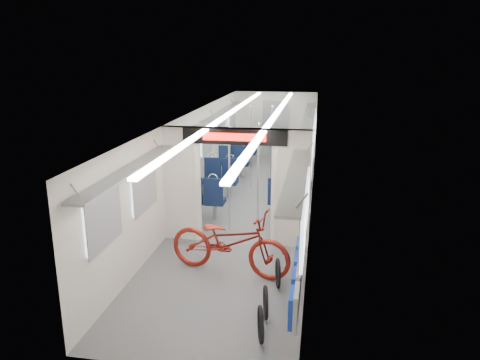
% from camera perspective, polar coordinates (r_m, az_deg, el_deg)
% --- Properties ---
extents(carriage, '(12.00, 12.02, 2.31)m').
position_cam_1_polar(carriage, '(10.72, 1.10, 3.61)').
color(carriage, '#515456').
rests_on(carriage, ground).
extents(bicycle, '(2.27, 1.16, 1.14)m').
position_cam_1_polar(bicycle, '(8.03, -1.27, -7.55)').
color(bicycle, maroon).
rests_on(bicycle, ground).
extents(flip_bench, '(0.12, 2.10, 0.51)m').
position_cam_1_polar(flip_bench, '(6.89, 7.01, -11.73)').
color(flip_bench, gray).
rests_on(flip_bench, carriage).
extents(bike_hoop_a, '(0.16, 0.50, 0.50)m').
position_cam_1_polar(bike_hoop_a, '(6.44, 2.53, -17.38)').
color(bike_hoop_a, black).
rests_on(bike_hoop_a, ground).
extents(bike_hoop_b, '(0.14, 0.50, 0.50)m').
position_cam_1_polar(bike_hoop_b, '(6.91, 3.14, -14.88)').
color(bike_hoop_b, black).
rests_on(bike_hoop_b, ground).
extents(bike_hoop_c, '(0.14, 0.49, 0.49)m').
position_cam_1_polar(bike_hoop_c, '(7.74, 4.64, -11.42)').
color(bike_hoop_c, black).
rests_on(bike_hoop_c, ground).
extents(seat_bay_near_left, '(0.91, 2.07, 1.10)m').
position_cam_1_polar(seat_bay_near_left, '(11.43, -3.31, -0.59)').
color(seat_bay_near_left, '#0B1734').
rests_on(seat_bay_near_left, ground).
extents(seat_bay_near_right, '(0.89, 1.98, 1.07)m').
position_cam_1_polar(seat_bay_near_right, '(11.42, 6.16, -0.75)').
color(seat_bay_near_right, '#0B1734').
rests_on(seat_bay_near_right, ground).
extents(seat_bay_far_left, '(0.89, 1.99, 1.07)m').
position_cam_1_polar(seat_bay_far_left, '(14.95, -0.13, 3.27)').
color(seat_bay_far_left, '#0B1734').
rests_on(seat_bay_far_left, ground).
extents(seat_bay_far_right, '(0.92, 2.11, 1.11)m').
position_cam_1_polar(seat_bay_far_right, '(14.47, 6.99, 2.79)').
color(seat_bay_far_right, '#0B1734').
rests_on(seat_bay_far_right, ground).
extents(stanchion_near_left, '(0.04, 0.04, 2.30)m').
position_cam_1_polar(stanchion_near_left, '(9.68, -1.31, 0.16)').
color(stanchion_near_left, silver).
rests_on(stanchion_near_left, ground).
extents(stanchion_near_right, '(0.04, 0.04, 2.30)m').
position_cam_1_polar(stanchion_near_right, '(9.81, 2.21, 0.36)').
color(stanchion_near_right, silver).
rests_on(stanchion_near_right, ground).
extents(stanchion_far_left, '(0.04, 0.04, 2.30)m').
position_cam_1_polar(stanchion_far_left, '(12.78, 1.35, 3.97)').
color(stanchion_far_left, silver).
rests_on(stanchion_far_left, ground).
extents(stanchion_far_right, '(0.04, 0.04, 2.30)m').
position_cam_1_polar(stanchion_far_right, '(12.75, 3.83, 3.91)').
color(stanchion_far_right, silver).
rests_on(stanchion_far_right, ground).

